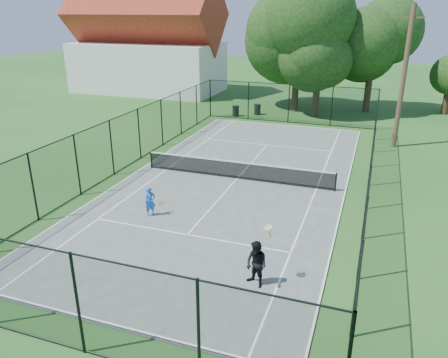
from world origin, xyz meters
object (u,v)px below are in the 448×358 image
(tennis_net, at_px, (237,169))
(player_blue, at_px, (150,202))
(player_black, at_px, (256,264))
(trash_bin_right, at_px, (257,109))
(utility_pole, at_px, (403,78))
(trash_bin_left, at_px, (236,111))

(tennis_net, xyz_separation_m, player_blue, (-2.18, -5.32, 0.12))
(player_black, bearing_deg, player_blue, 148.67)
(tennis_net, height_order, trash_bin_right, tennis_net)
(tennis_net, xyz_separation_m, player_black, (3.44, -8.74, 0.26))
(trash_bin_right, relative_size, utility_pole, 0.10)
(trash_bin_right, xyz_separation_m, utility_pole, (10.75, -5.84, 3.94))
(trash_bin_left, relative_size, utility_pole, 0.10)
(player_blue, relative_size, player_black, 0.61)
(tennis_net, bearing_deg, trash_bin_left, 108.28)
(trash_bin_right, height_order, player_blue, player_blue)
(player_blue, bearing_deg, trash_bin_left, 97.06)
(trash_bin_right, bearing_deg, player_black, -74.76)
(tennis_net, relative_size, trash_bin_left, 11.66)
(tennis_net, xyz_separation_m, trash_bin_right, (-2.99, 14.84, -0.13))
(utility_pole, relative_size, player_black, 4.08)
(tennis_net, xyz_separation_m, trash_bin_left, (-4.53, 13.72, -0.14))
(player_blue, bearing_deg, tennis_net, 67.77)
(trash_bin_right, bearing_deg, trash_bin_left, -144.13)
(trash_bin_left, distance_m, player_blue, 19.19)
(tennis_net, distance_m, trash_bin_left, 14.45)
(tennis_net, relative_size, player_black, 4.76)
(player_blue, bearing_deg, utility_pole, 55.23)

